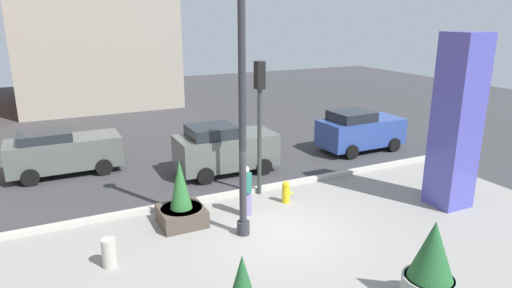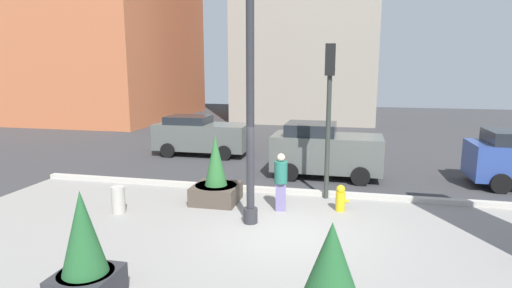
% 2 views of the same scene
% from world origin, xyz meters
% --- Properties ---
extents(ground_plane, '(60.00, 60.00, 0.00)m').
position_xyz_m(ground_plane, '(0.00, 4.00, 0.00)').
color(ground_plane, '#38383A').
extents(plaza_pavement, '(18.00, 10.00, 0.02)m').
position_xyz_m(plaza_pavement, '(0.00, -2.00, 0.00)').
color(plaza_pavement, gray).
rests_on(plaza_pavement, ground_plane).
extents(curb_strip, '(18.00, 0.24, 0.16)m').
position_xyz_m(curb_strip, '(0.00, 3.12, 0.08)').
color(curb_strip, '#B7B2A8').
rests_on(curb_strip, ground_plane).
extents(lamp_post, '(0.44, 0.44, 7.57)m').
position_xyz_m(lamp_post, '(-1.01, 0.41, 3.70)').
color(lamp_post, '#2D2D33').
rests_on(lamp_post, ground_plane).
extents(potted_plant_mid_plaza, '(0.99, 0.99, 1.95)m').
position_xyz_m(potted_plant_mid_plaza, '(-2.90, -3.68, 0.86)').
color(potted_plant_mid_plaza, '#2D2D33').
rests_on(potted_plant_mid_plaza, ground_plane).
extents(potted_plant_curbside, '(1.29, 1.29, 2.01)m').
position_xyz_m(potted_plant_curbside, '(-2.39, 1.81, 0.68)').
color(potted_plant_curbside, '#4C4238').
rests_on(potted_plant_curbside, ground_plane).
extents(fire_hydrant, '(0.36, 0.26, 0.75)m').
position_xyz_m(fire_hydrant, '(1.20, 1.84, 0.37)').
color(fire_hydrant, gold).
rests_on(fire_hydrant, ground_plane).
extents(concrete_bollard, '(0.36, 0.36, 0.75)m').
position_xyz_m(concrete_bollard, '(-4.69, 0.34, 0.38)').
color(concrete_bollard, '#B2ADA3').
rests_on(concrete_bollard, ground_plane).
extents(traffic_light_corner, '(0.28, 0.42, 4.59)m').
position_xyz_m(traffic_light_corner, '(0.75, 2.91, 3.11)').
color(traffic_light_corner, '#333833').
rests_on(traffic_light_corner, ground_plane).
extents(car_curb_west, '(4.18, 1.94, 1.77)m').
position_xyz_m(car_curb_west, '(-5.19, 8.15, 0.91)').
color(car_curb_west, '#565B56').
rests_on(car_curb_west, ground_plane).
extents(car_far_lane, '(3.91, 2.08, 1.95)m').
position_xyz_m(car_far_lane, '(0.53, 5.51, 0.98)').
color(car_far_lane, '#565B56').
rests_on(car_far_lane, ground_plane).
extents(pedestrian_by_curb, '(0.42, 0.42, 1.62)m').
position_xyz_m(pedestrian_by_curb, '(-0.42, 1.50, 0.90)').
color(pedestrian_by_curb, slate).
rests_on(pedestrian_by_curb, ground_plane).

